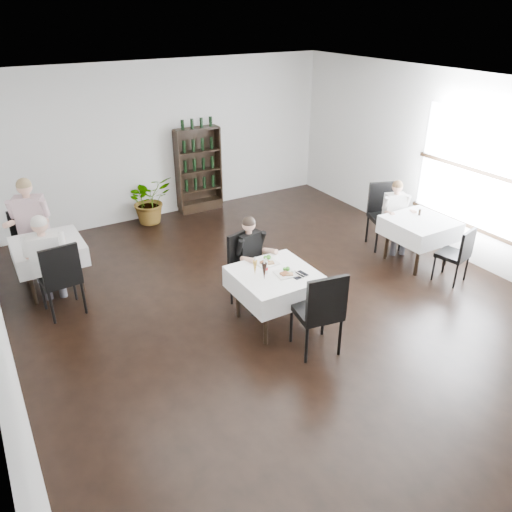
{
  "coord_description": "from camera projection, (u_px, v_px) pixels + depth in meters",
  "views": [
    {
      "loc": [
        -3.42,
        -4.78,
        3.92
      ],
      "look_at": [
        -0.47,
        0.2,
        0.97
      ],
      "focal_mm": 35.0,
      "sensor_mm": 36.0,
      "label": 1
    }
  ],
  "objects": [
    {
      "name": "diner_left_near",
      "position": [
        46.0,
        255.0,
        6.8
      ],
      "size": [
        0.59,
        0.61,
        1.45
      ],
      "color": "#414048",
      "rests_on": "ground"
    },
    {
      "name": "left_table",
      "position": [
        48.0,
        251.0,
        7.4
      ],
      "size": [
        0.98,
        0.98,
        0.77
      ],
      "color": "black",
      "rests_on": "ground"
    },
    {
      "name": "diner_right_far",
      "position": [
        396.0,
        211.0,
        8.57
      ],
      "size": [
        0.53,
        0.57,
        1.25
      ],
      "color": "#414048",
      "rests_on": "ground"
    },
    {
      "name": "right_chair_near",
      "position": [
        458.0,
        252.0,
        7.61
      ],
      "size": [
        0.5,
        0.51,
        0.91
      ],
      "color": "black",
      "rests_on": "ground"
    },
    {
      "name": "left_chair_far",
      "position": [
        29.0,
        236.0,
        8.0
      ],
      "size": [
        0.51,
        0.51,
        1.0
      ],
      "color": "black",
      "rests_on": "ground"
    },
    {
      "name": "window_right",
      "position": [
        477.0,
        174.0,
        7.89
      ],
      "size": [
        0.06,
        2.3,
        1.85
      ],
      "color": "white",
      "rests_on": "room_shell"
    },
    {
      "name": "main_table",
      "position": [
        275.0,
        283.0,
        6.58
      ],
      "size": [
        1.03,
        1.03,
        0.77
      ],
      "color": "black",
      "rests_on": "ground"
    },
    {
      "name": "left_chair_near",
      "position": [
        60.0,
        275.0,
        6.75
      ],
      "size": [
        0.54,
        0.55,
        1.1
      ],
      "color": "black",
      "rests_on": "ground"
    },
    {
      "name": "room_shell",
      "position": [
        296.0,
        217.0,
        6.31
      ],
      "size": [
        9.0,
        9.0,
        9.0
      ],
      "color": "black",
      "rests_on": "ground"
    },
    {
      "name": "pepper_mill",
      "position": [
        420.0,
        212.0,
        8.24
      ],
      "size": [
        0.05,
        0.05,
        0.1
      ],
      "primitive_type": "cylinder",
      "rotation": [
        0.0,
        0.0,
        -0.16
      ],
      "color": "black",
      "rests_on": "right_table"
    },
    {
      "name": "plate_near",
      "position": [
        286.0,
        273.0,
        6.46
      ],
      "size": [
        0.28,
        0.28,
        0.08
      ],
      "color": "white",
      "rests_on": "main_table"
    },
    {
      "name": "plate_far",
      "position": [
        267.0,
        262.0,
        6.74
      ],
      "size": [
        0.29,
        0.29,
        0.09
      ],
      "color": "white",
      "rests_on": "main_table"
    },
    {
      "name": "diner_main",
      "position": [
        252.0,
        253.0,
        7.06
      ],
      "size": [
        0.53,
        0.55,
        1.29
      ],
      "color": "#414048",
      "rests_on": "ground"
    },
    {
      "name": "potted_tree",
      "position": [
        149.0,
        200.0,
        9.76
      ],
      "size": [
        0.96,
        0.87,
        0.94
      ],
      "primitive_type": "imported",
      "rotation": [
        0.0,
        0.0,
        0.18
      ],
      "color": "#205C1F",
      "rests_on": "ground"
    },
    {
      "name": "diner_left_far",
      "position": [
        30.0,
        220.0,
        7.72
      ],
      "size": [
        0.69,
        0.73,
        1.56
      ],
      "color": "#414048",
      "rests_on": "ground"
    },
    {
      "name": "coke_bottle",
      "position": [
        266.0,
        267.0,
        6.45
      ],
      "size": [
        0.06,
        0.06,
        0.22
      ],
      "color": "silver",
      "rests_on": "main_table"
    },
    {
      "name": "main_chair_near",
      "position": [
        320.0,
        308.0,
        5.97
      ],
      "size": [
        0.61,
        0.61,
        1.14
      ],
      "color": "black",
      "rests_on": "ground"
    },
    {
      "name": "wine_shelf",
      "position": [
        199.0,
        171.0,
        10.19
      ],
      "size": [
        0.9,
        0.28,
        1.75
      ],
      "color": "black",
      "rests_on": "ground"
    },
    {
      "name": "right_table",
      "position": [
        419.0,
        228.0,
        8.17
      ],
      "size": [
        0.98,
        0.98,
        0.77
      ],
      "color": "black",
      "rests_on": "ground"
    },
    {
      "name": "main_chair_far",
      "position": [
        248.0,
        264.0,
        7.04
      ],
      "size": [
        0.6,
        0.61,
        1.08
      ],
      "color": "black",
      "rests_on": "ground"
    },
    {
      "name": "right_chair_far",
      "position": [
        384.0,
        211.0,
        8.78
      ],
      "size": [
        0.66,
        0.66,
        1.12
      ],
      "color": "black",
      "rests_on": "ground"
    },
    {
      "name": "pilsner_lager",
      "position": [
        255.0,
        268.0,
        6.41
      ],
      "size": [
        0.06,
        0.06,
        0.26
      ],
      "color": "gold",
      "rests_on": "main_table"
    },
    {
      "name": "pilsner_dark",
      "position": [
        264.0,
        271.0,
        6.29
      ],
      "size": [
        0.07,
        0.07,
        0.29
      ],
      "color": "black",
      "rests_on": "main_table"
    },
    {
      "name": "napkin_cutlery",
      "position": [
        299.0,
        275.0,
        6.45
      ],
      "size": [
        0.23,
        0.23,
        0.02
      ],
      "color": "black",
      "rests_on": "main_table"
    }
  ]
}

